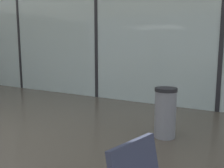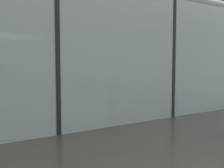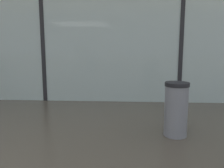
{
  "view_description": "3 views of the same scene",
  "coord_description": "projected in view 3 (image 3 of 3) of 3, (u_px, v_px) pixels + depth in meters",
  "views": [
    {
      "loc": [
        4.16,
        -0.99,
        1.52
      ],
      "look_at": [
        1.39,
        3.73,
        0.7
      ],
      "focal_mm": 38.5,
      "sensor_mm": 36.0,
      "label": 1
    },
    {
      "loc": [
        -2.36,
        -0.36,
        1.57
      ],
      "look_at": [
        1.64,
        5.53,
        1.01
      ],
      "focal_mm": 44.51,
      "sensor_mm": 36.0,
      "label": 2
    },
    {
      "loc": [
        2.14,
        -0.6,
        1.38
      ],
      "look_at": [
        1.94,
        2.65,
        0.86
      ],
      "focal_mm": 36.19,
      "sensor_mm": 36.0,
      "label": 3
    }
  ],
  "objects": [
    {
      "name": "window_mullion_1",
      "position": [
        43.0,
        37.0,
        5.81
      ],
      "size": [
        0.1,
        0.12,
        3.35
      ],
      "primitive_type": "cube",
      "color": "black",
      "rests_on": "ground"
    },
    {
      "name": "window_mullion_2",
      "position": [
        181.0,
        36.0,
        5.59
      ],
      "size": [
        0.1,
        0.12,
        3.35
      ],
      "primitive_type": "cube",
      "color": "black",
      "rests_on": "ground"
    },
    {
      "name": "parked_airplane",
      "position": [
        81.0,
        37.0,
        12.09
      ],
      "size": [
        11.68,
        3.9,
        3.9
      ],
      "color": "#B2BCD6",
      "rests_on": "ground"
    },
    {
      "name": "trash_bin",
      "position": [
        176.0,
        109.0,
        3.55
      ],
      "size": [
        0.38,
        0.38,
        0.86
      ],
      "color": "slate",
      "rests_on": "ground"
    },
    {
      "name": "glass_curtain_wall",
      "position": [
        43.0,
        37.0,
        5.81
      ],
      "size": [
        14.0,
        0.08,
        3.35
      ],
      "primitive_type": "cube",
      "color": "#A3B7B2",
      "rests_on": "ground"
    }
  ]
}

